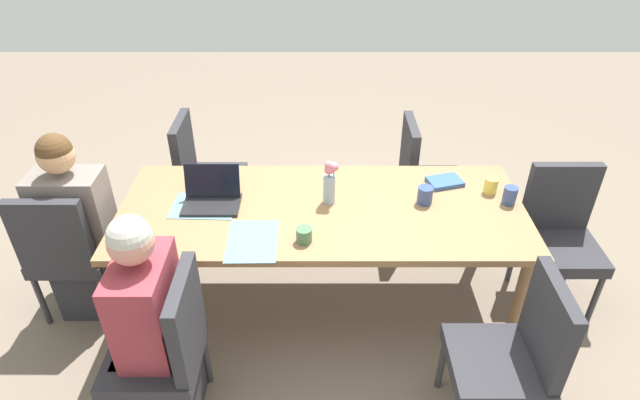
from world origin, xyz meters
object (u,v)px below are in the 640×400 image
(chair_head_left_left_mid, at_px, (65,248))
(person_head_left_left_mid, at_px, (78,237))
(coffee_mug_centre_left, at_px, (302,235))
(coffee_mug_centre_right, at_px, (423,195))
(laptop_head_left_left_mid, at_px, (210,198))
(chair_near_left_far, at_px, (513,350))
(person_near_left_near, at_px, (151,333))
(flower_vase, at_px, (327,181))
(chair_far_right_mid, at_px, (200,171))
(coffee_mug_near_left, at_px, (488,185))
(dining_table, at_px, (320,218))
(coffee_mug_near_right, at_px, (507,195))
(chair_near_left_near, at_px, (165,346))
(chair_far_right_near, at_px, (421,174))
(chair_head_right_right_far, at_px, (557,230))
(book_red_cover, at_px, (443,181))

(chair_head_left_left_mid, relative_size, person_head_left_left_mid, 0.75)
(coffee_mug_centre_left, height_order, coffee_mug_centre_right, coffee_mug_centre_right)
(laptop_head_left_left_mid, bearing_deg, chair_near_left_far, -29.32)
(person_near_left_near, height_order, flower_vase, person_near_left_near)
(chair_far_right_mid, distance_m, coffee_mug_near_left, 1.99)
(dining_table, relative_size, coffee_mug_centre_right, 22.07)
(person_head_left_left_mid, height_order, coffee_mug_near_right, person_head_left_left_mid)
(chair_head_left_left_mid, bearing_deg, flower_vase, 3.95)
(chair_near_left_near, xyz_separation_m, laptop_head_left_left_mid, (0.11, 0.82, 0.29))
(chair_near_left_near, relative_size, person_near_left_near, 0.75)
(chair_near_left_far, bearing_deg, coffee_mug_near_right, 78.72)
(laptop_head_left_left_mid, bearing_deg, chair_far_right_near, 28.63)
(chair_near_left_near, bearing_deg, coffee_mug_centre_left, 36.77)
(chair_head_left_left_mid, xyz_separation_m, coffee_mug_near_right, (2.56, 0.09, 0.30))
(flower_vase, xyz_separation_m, coffee_mug_centre_left, (-0.14, -0.36, -0.10))
(person_head_left_left_mid, bearing_deg, coffee_mug_near_right, 0.44)
(chair_near_left_far, height_order, chair_far_right_near, same)
(coffee_mug_near_left, height_order, coffee_mug_centre_right, coffee_mug_centre_right)
(chair_head_right_right_far, height_order, book_red_cover, chair_head_right_right_far)
(person_head_left_left_mid, xyz_separation_m, chair_far_right_near, (2.16, 0.75, -0.03))
(chair_far_right_mid, bearing_deg, coffee_mug_centre_left, -55.90)
(chair_near_left_near, distance_m, person_near_left_near, 0.10)
(chair_near_left_near, bearing_deg, chair_far_right_mid, 94.51)
(coffee_mug_centre_left, relative_size, book_red_cover, 0.42)
(dining_table, height_order, book_red_cover, book_red_cover)
(laptop_head_left_left_mid, xyz_separation_m, coffee_mug_near_right, (1.69, 0.01, 0.01))
(chair_far_right_mid, bearing_deg, chair_near_left_near, -85.49)
(coffee_mug_centre_left, bearing_deg, laptop_head_left_left_mid, 147.03)
(person_head_left_left_mid, xyz_separation_m, flower_vase, (1.47, 0.03, 0.36))
(dining_table, distance_m, person_head_left_left_mid, 1.44)
(coffee_mug_centre_left, bearing_deg, chair_far_right_mid, 124.10)
(chair_far_right_near, bearing_deg, laptop_head_left_left_mid, -151.37)
(coffee_mug_centre_right, bearing_deg, chair_near_left_far, -70.34)
(chair_far_right_near, distance_m, coffee_mug_near_right, 0.86)
(chair_head_left_left_mid, bearing_deg, chair_near_left_near, -44.05)
(chair_head_right_right_far, bearing_deg, chair_near_left_near, -157.70)
(person_near_left_near, bearing_deg, chair_far_right_mid, 91.93)
(chair_near_left_far, xyz_separation_m, chair_far_right_mid, (-1.76, 1.64, 0.00))
(person_head_left_left_mid, distance_m, chair_near_left_far, 2.48)
(chair_head_right_right_far, bearing_deg, person_head_left_left_mid, -178.27)
(person_near_left_near, bearing_deg, coffee_mug_near_left, 26.19)
(coffee_mug_near_left, bearing_deg, coffee_mug_centre_right, -164.63)
(chair_head_right_right_far, xyz_separation_m, coffee_mug_centre_right, (-0.87, -0.06, 0.30))
(chair_far_right_mid, distance_m, coffee_mug_centre_right, 1.67)
(chair_near_left_far, distance_m, coffee_mug_near_right, 0.93)
(chair_near_left_near, xyz_separation_m, chair_near_left_far, (1.63, -0.03, 0.00))
(chair_far_right_near, distance_m, chair_far_right_mid, 1.59)
(chair_near_left_near, xyz_separation_m, chair_far_right_mid, (-0.13, 1.61, 0.00))
(flower_vase, xyz_separation_m, coffee_mug_near_left, (0.95, 0.10, -0.10))
(coffee_mug_centre_left, bearing_deg, person_head_left_left_mid, 166.07)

